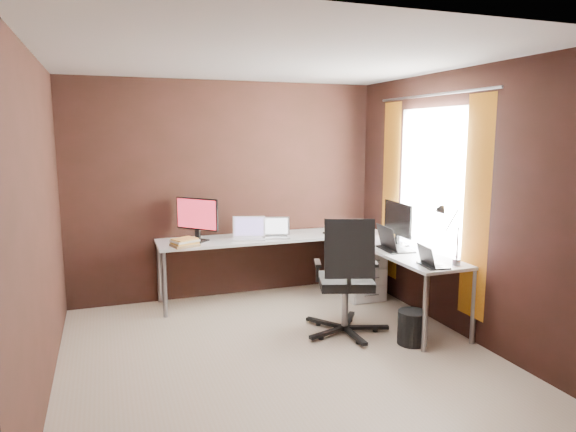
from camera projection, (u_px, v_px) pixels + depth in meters
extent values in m
cube|color=#B9A690|center=(276.00, 353.00, 4.50)|extent=(3.60, 3.60, 0.00)
cube|color=white|center=(275.00, 58.00, 4.11)|extent=(3.60, 3.60, 0.00)
cube|color=black|center=(227.00, 190.00, 5.98)|extent=(3.60, 0.00, 2.50)
cube|color=black|center=(386.00, 263.00, 2.63)|extent=(3.60, 0.00, 2.50)
cube|color=black|center=(39.00, 225.00, 3.71)|extent=(0.00, 3.60, 2.50)
cube|color=black|center=(454.00, 203.00, 4.90)|extent=(0.00, 3.60, 2.50)
cube|color=white|center=(432.00, 179.00, 5.19)|extent=(0.00, 1.00, 1.30)
cube|color=#BA7D15|center=(476.00, 208.00, 4.54)|extent=(0.01, 0.35, 2.00)
cube|color=#BA7D15|center=(391.00, 191.00, 5.89)|extent=(0.01, 0.35, 2.00)
cylinder|color=slate|center=(432.00, 95.00, 5.05)|extent=(0.02, 1.90, 0.02)
cube|color=silver|center=(274.00, 237.00, 5.94)|extent=(2.65, 0.60, 0.03)
cube|color=silver|center=(403.00, 251.00, 5.24)|extent=(0.60, 1.65, 0.03)
cylinder|color=slate|center=(165.00, 285.00, 5.33)|extent=(0.05, 0.05, 0.70)
cylinder|color=slate|center=(159.00, 272.00, 5.81)|extent=(0.05, 0.05, 0.70)
cylinder|color=slate|center=(425.00, 313.00, 4.48)|extent=(0.05, 0.05, 0.70)
cylinder|color=slate|center=(474.00, 307.00, 4.65)|extent=(0.05, 0.05, 0.70)
cylinder|color=slate|center=(362.00, 254.00, 6.67)|extent=(0.05, 0.05, 0.70)
cube|color=silver|center=(361.00, 272.00, 6.00)|extent=(0.42, 0.50, 0.60)
cube|color=black|center=(197.00, 240.00, 5.67)|extent=(0.28, 0.28, 0.01)
cube|color=black|center=(198.00, 234.00, 5.68)|extent=(0.06, 0.06, 0.11)
cube|color=black|center=(197.00, 214.00, 5.65)|extent=(0.39, 0.42, 0.35)
cube|color=red|center=(196.00, 214.00, 5.63)|extent=(0.35, 0.38, 0.32)
cube|color=black|center=(399.00, 244.00, 5.46)|extent=(0.15, 0.22, 0.01)
cube|color=black|center=(397.00, 239.00, 5.45)|extent=(0.03, 0.05, 0.10)
cube|color=black|center=(398.00, 219.00, 5.42)|extent=(0.06, 0.56, 0.35)
cube|color=#1F3EA8|center=(399.00, 219.00, 5.42)|extent=(0.04, 0.53, 0.32)
cube|color=silver|center=(249.00, 239.00, 5.76)|extent=(0.42, 0.35, 0.02)
cube|color=silver|center=(249.00, 226.00, 5.83)|extent=(0.37, 0.17, 0.23)
cube|color=#7C69AB|center=(249.00, 226.00, 5.83)|extent=(0.32, 0.14, 0.20)
cube|color=silver|center=(275.00, 237.00, 5.85)|extent=(0.38, 0.32, 0.02)
cube|color=silver|center=(275.00, 226.00, 5.92)|extent=(0.34, 0.15, 0.21)
cube|color=white|center=(275.00, 226.00, 5.91)|extent=(0.29, 0.13, 0.18)
cube|color=black|center=(395.00, 249.00, 5.24)|extent=(0.30, 0.41, 0.02)
cube|color=black|center=(387.00, 237.00, 5.19)|extent=(0.11, 0.39, 0.24)
cube|color=#19273B|center=(387.00, 237.00, 5.19)|extent=(0.09, 0.34, 0.20)
cube|color=black|center=(433.00, 265.00, 4.59)|extent=(0.24, 0.31, 0.02)
cube|color=black|center=(426.00, 255.00, 4.56)|extent=(0.10, 0.29, 0.18)
cube|color=#AC5177|center=(427.00, 255.00, 4.56)|extent=(0.08, 0.25, 0.15)
cube|color=#987951|center=(185.00, 245.00, 5.40)|extent=(0.31, 0.27, 0.03)
cube|color=gold|center=(185.00, 243.00, 5.40)|extent=(0.29, 0.26, 0.02)
cube|color=silver|center=(185.00, 241.00, 5.39)|extent=(0.31, 0.29, 0.02)
cube|color=gold|center=(185.00, 239.00, 5.39)|extent=(0.29, 0.27, 0.02)
ellipsoid|color=black|center=(197.00, 243.00, 5.47)|extent=(0.11, 0.09, 0.04)
ellipsoid|color=black|center=(326.00, 233.00, 6.05)|extent=(0.09, 0.07, 0.03)
cylinder|color=slate|center=(456.00, 262.00, 4.63)|extent=(0.07, 0.07, 0.06)
cylinder|color=slate|center=(457.00, 243.00, 4.60)|extent=(0.02, 0.02, 0.29)
cylinder|color=slate|center=(452.00, 221.00, 4.58)|extent=(0.02, 0.16, 0.22)
cone|color=slate|center=(443.00, 212.00, 4.61)|extent=(0.09, 0.12, 0.12)
cylinder|color=slate|center=(345.00, 305.00, 4.94)|extent=(0.06, 0.06, 0.41)
cube|color=black|center=(345.00, 282.00, 4.90)|extent=(0.63, 0.63, 0.09)
cube|color=black|center=(350.00, 249.00, 4.61)|extent=(0.47, 0.26, 0.54)
cylinder|color=black|center=(412.00, 328.00, 4.68)|extent=(0.35, 0.35, 0.31)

